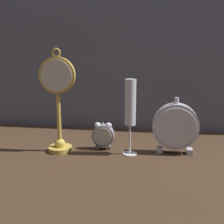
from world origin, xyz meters
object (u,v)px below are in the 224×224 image
Objects in this scene: pocket_watch_on_stand at (58,102)px; alarm_clock_twin_bell at (103,134)px; mantel_clock_silver at (175,127)px; champagne_flute at (130,108)px.

pocket_watch_on_stand is 3.61× the size of alarm_clock_twin_bell.
alarm_clock_twin_bell is at bearing 15.45° from pocket_watch_on_stand.
pocket_watch_on_stand is at bearing -164.55° from alarm_clock_twin_bell.
mantel_clock_silver is at bearing 4.96° from pocket_watch_on_stand.
pocket_watch_on_stand is at bearing -175.04° from mantel_clock_silver.
alarm_clock_twin_bell is 0.25m from mantel_clock_silver.
champagne_flute reaches higher than alarm_clock_twin_bell.
champagne_flute is (-0.15, -0.03, 0.07)m from mantel_clock_silver.
alarm_clock_twin_bell is at bearing 159.47° from champagne_flute.
pocket_watch_on_stand is 0.24m from champagne_flute.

